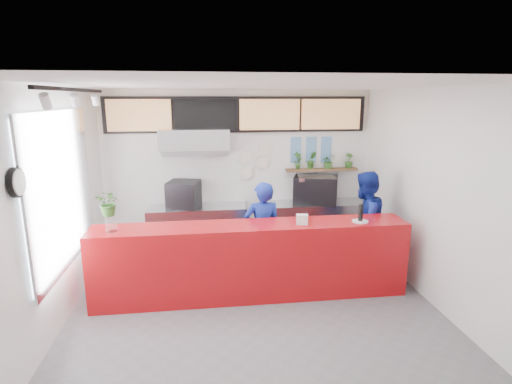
% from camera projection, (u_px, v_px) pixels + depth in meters
% --- Properties ---
extents(floor, '(5.00, 5.00, 0.00)m').
position_uv_depth(floor, '(255.00, 309.00, 5.52)').
color(floor, slate).
rests_on(floor, ground).
extents(ceiling, '(5.00, 5.00, 0.00)m').
position_uv_depth(ceiling, '(255.00, 85.00, 4.83)').
color(ceiling, silver).
extents(wall_back, '(5.00, 0.00, 5.00)m').
position_uv_depth(wall_back, '(239.00, 171.00, 7.59)').
color(wall_back, white).
rests_on(wall_back, ground).
extents(wall_left, '(0.00, 5.00, 5.00)m').
position_uv_depth(wall_left, '(52.00, 212.00, 4.86)').
color(wall_left, white).
rests_on(wall_left, ground).
extents(wall_right, '(0.00, 5.00, 5.00)m').
position_uv_depth(wall_right, '(435.00, 198.00, 5.49)').
color(wall_right, white).
rests_on(wall_right, ground).
extents(service_counter, '(4.50, 0.60, 1.10)m').
position_uv_depth(service_counter, '(252.00, 261.00, 5.78)').
color(service_counter, '#AA0C10').
rests_on(service_counter, ground).
extents(cream_band, '(5.00, 0.02, 0.80)m').
position_uv_depth(cream_band, '(238.00, 112.00, 7.32)').
color(cream_band, beige).
rests_on(cream_band, wall_back).
extents(prep_bench, '(1.80, 0.60, 0.90)m').
position_uv_depth(prep_bench, '(198.00, 230.00, 7.44)').
color(prep_bench, '#B2B5BA').
rests_on(prep_bench, ground).
extents(panini_oven, '(0.65, 0.65, 0.48)m').
position_uv_depth(panini_oven, '(184.00, 194.00, 7.25)').
color(panini_oven, black).
rests_on(panini_oven, prep_bench).
extents(extraction_hood, '(1.20, 0.70, 0.35)m').
position_uv_depth(extraction_hood, '(194.00, 139.00, 7.00)').
color(extraction_hood, '#B2B5BA').
rests_on(extraction_hood, ceiling).
extents(hood_lip, '(1.20, 0.69, 0.31)m').
position_uv_depth(hood_lip, '(195.00, 150.00, 7.04)').
color(hood_lip, '#B2B5BA').
rests_on(hood_lip, ceiling).
extents(right_bench, '(1.80, 0.60, 0.90)m').
position_uv_depth(right_bench, '(318.00, 225.00, 7.73)').
color(right_bench, '#B2B5BA').
rests_on(right_bench, ground).
extents(espresso_machine, '(0.94, 0.81, 0.51)m').
position_uv_depth(espresso_machine, '(316.00, 189.00, 7.56)').
color(espresso_machine, black).
rests_on(espresso_machine, right_bench).
extents(espresso_tray, '(0.74, 0.56, 0.06)m').
position_uv_depth(espresso_tray, '(316.00, 178.00, 7.50)').
color(espresso_tray, '#A7AAAF').
rests_on(espresso_tray, espresso_machine).
extents(herb_shelf, '(1.40, 0.18, 0.04)m').
position_uv_depth(herb_shelf, '(322.00, 170.00, 7.69)').
color(herb_shelf, brown).
rests_on(herb_shelf, wall_back).
extents(menu_board_far_left, '(1.10, 0.10, 0.55)m').
position_uv_depth(menu_board_far_left, '(139.00, 115.00, 7.01)').
color(menu_board_far_left, tan).
rests_on(menu_board_far_left, wall_back).
extents(menu_board_mid_left, '(1.10, 0.10, 0.55)m').
position_uv_depth(menu_board_mid_left, '(206.00, 115.00, 7.15)').
color(menu_board_mid_left, black).
rests_on(menu_board_mid_left, wall_back).
extents(menu_board_mid_right, '(1.10, 0.10, 0.55)m').
position_uv_depth(menu_board_mid_right, '(270.00, 115.00, 7.30)').
color(menu_board_mid_right, tan).
rests_on(menu_board_mid_right, wall_back).
extents(menu_board_far_right, '(1.10, 0.10, 0.55)m').
position_uv_depth(menu_board_far_right, '(331.00, 114.00, 7.45)').
color(menu_board_far_right, tan).
rests_on(menu_board_far_right, wall_back).
extents(soffit, '(4.80, 0.04, 0.65)m').
position_uv_depth(soffit, '(238.00, 115.00, 7.30)').
color(soffit, black).
rests_on(soffit, wall_back).
extents(window_pane, '(0.04, 2.20, 1.90)m').
position_uv_depth(window_pane, '(61.00, 190.00, 5.10)').
color(window_pane, silver).
rests_on(window_pane, wall_left).
extents(window_frame, '(0.03, 2.30, 2.00)m').
position_uv_depth(window_frame, '(63.00, 190.00, 5.11)').
color(window_frame, '#B2B5BA').
rests_on(window_frame, wall_left).
extents(wall_clock_rim, '(0.05, 0.30, 0.30)m').
position_uv_depth(wall_clock_rim, '(16.00, 182.00, 3.87)').
color(wall_clock_rim, black).
rests_on(wall_clock_rim, wall_left).
extents(wall_clock_face, '(0.02, 0.26, 0.26)m').
position_uv_depth(wall_clock_face, '(19.00, 182.00, 3.87)').
color(wall_clock_face, white).
rests_on(wall_clock_face, wall_left).
extents(track_rail, '(0.05, 2.40, 0.04)m').
position_uv_depth(track_rail, '(74.00, 90.00, 4.58)').
color(track_rail, black).
rests_on(track_rail, ceiling).
extents(dec_plate_a, '(0.24, 0.03, 0.24)m').
position_uv_depth(dec_plate_a, '(246.00, 158.00, 7.52)').
color(dec_plate_a, silver).
rests_on(dec_plate_a, wall_back).
extents(dec_plate_b, '(0.24, 0.03, 0.24)m').
position_uv_depth(dec_plate_b, '(262.00, 163.00, 7.58)').
color(dec_plate_b, silver).
rests_on(dec_plate_b, wall_back).
extents(dec_plate_c, '(0.24, 0.03, 0.24)m').
position_uv_depth(dec_plate_c, '(247.00, 173.00, 7.59)').
color(dec_plate_c, silver).
rests_on(dec_plate_c, wall_back).
extents(dec_plate_d, '(0.24, 0.03, 0.24)m').
position_uv_depth(dec_plate_d, '(265.00, 149.00, 7.53)').
color(dec_plate_d, silver).
rests_on(dec_plate_d, wall_back).
extents(photo_frame_a, '(0.20, 0.02, 0.25)m').
position_uv_depth(photo_frame_a, '(296.00, 144.00, 7.59)').
color(photo_frame_a, '#598CBF').
rests_on(photo_frame_a, wall_back).
extents(photo_frame_b, '(0.20, 0.02, 0.25)m').
position_uv_depth(photo_frame_b, '(311.00, 143.00, 7.63)').
color(photo_frame_b, '#598CBF').
rests_on(photo_frame_b, wall_back).
extents(photo_frame_c, '(0.20, 0.02, 0.25)m').
position_uv_depth(photo_frame_c, '(326.00, 143.00, 7.67)').
color(photo_frame_c, '#598CBF').
rests_on(photo_frame_c, wall_back).
extents(photo_frame_d, '(0.20, 0.02, 0.25)m').
position_uv_depth(photo_frame_d, '(296.00, 157.00, 7.65)').
color(photo_frame_d, '#598CBF').
rests_on(photo_frame_d, wall_back).
extents(photo_frame_e, '(0.20, 0.02, 0.25)m').
position_uv_depth(photo_frame_e, '(311.00, 156.00, 7.68)').
color(photo_frame_e, '#598CBF').
rests_on(photo_frame_e, wall_back).
extents(photo_frame_f, '(0.20, 0.02, 0.25)m').
position_uv_depth(photo_frame_f, '(326.00, 156.00, 7.72)').
color(photo_frame_f, '#598CBF').
rests_on(photo_frame_f, wall_back).
extents(staff_center, '(0.60, 0.41, 1.61)m').
position_uv_depth(staff_center, '(263.00, 232.00, 6.22)').
color(staff_center, navy).
rests_on(staff_center, ground).
extents(staff_right, '(1.05, 1.01, 1.71)m').
position_uv_depth(staff_right, '(363.00, 223.00, 6.52)').
color(staff_right, navy).
rests_on(staff_right, ground).
extents(herb_a, '(0.21, 0.18, 0.34)m').
position_uv_depth(herb_a, '(298.00, 160.00, 7.59)').
color(herb_a, '#2F5F21').
rests_on(herb_a, herb_shelf).
extents(herb_b, '(0.19, 0.15, 0.34)m').
position_uv_depth(herb_b, '(311.00, 160.00, 7.62)').
color(herb_b, '#2F5F21').
rests_on(herb_b, herb_shelf).
extents(herb_c, '(0.29, 0.26, 0.28)m').
position_uv_depth(herb_c, '(329.00, 161.00, 7.67)').
color(herb_c, '#2F5F21').
rests_on(herb_c, herb_shelf).
extents(herb_d, '(0.17, 0.16, 0.29)m').
position_uv_depth(herb_d, '(349.00, 161.00, 7.72)').
color(herb_d, '#2F5F21').
rests_on(herb_d, herb_shelf).
extents(glass_vase, '(0.20, 0.20, 0.19)m').
position_uv_depth(glass_vase, '(111.00, 225.00, 5.34)').
color(glass_vase, silver).
rests_on(glass_vase, service_counter).
extents(basil_vase, '(0.39, 0.36, 0.35)m').
position_uv_depth(basil_vase, '(109.00, 203.00, 5.27)').
color(basil_vase, '#2F5F21').
rests_on(basil_vase, glass_vase).
extents(napkin_holder, '(0.18, 0.14, 0.14)m').
position_uv_depth(napkin_holder, '(302.00, 219.00, 5.65)').
color(napkin_holder, silver).
rests_on(napkin_holder, service_counter).
extents(white_plate, '(0.30, 0.30, 0.02)m').
position_uv_depth(white_plate, '(360.00, 221.00, 5.77)').
color(white_plate, silver).
rests_on(white_plate, service_counter).
extents(pepper_mill, '(0.07, 0.07, 0.25)m').
position_uv_depth(pepper_mill, '(361.00, 212.00, 5.74)').
color(pepper_mill, black).
rests_on(pepper_mill, white_plate).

